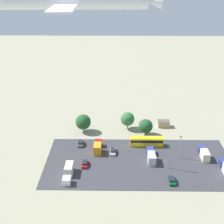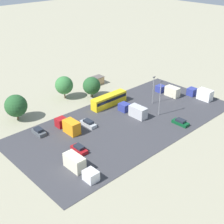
{
  "view_description": "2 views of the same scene",
  "coord_description": "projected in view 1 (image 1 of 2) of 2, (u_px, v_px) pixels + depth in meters",
  "views": [
    {
      "loc": [
        7.51,
        95.14,
        57.83
      ],
      "look_at": [
        8.63,
        19.97,
        23.0
      ],
      "focal_mm": 50.0,
      "sensor_mm": 36.0,
      "label": 1
    },
    {
      "loc": [
        51.79,
        58.72,
        39.77
      ],
      "look_at": [
        1.95,
        5.71,
        2.3
      ],
      "focal_mm": 50.0,
      "sensor_mm": 36.0,
      "label": 2
    }
  ],
  "objects": [
    {
      "name": "tree_near_shed",
      "position": [
        83.0,
        122.0,
        119.44
      ],
      "size": [
        5.89,
        5.89,
        7.07
      ],
      "color": "brown",
      "rests_on": "ground"
    },
    {
      "name": "parked_truck_2",
      "position": [
        98.0,
        147.0,
        107.6
      ],
      "size": [
        2.51,
        7.8,
        3.26
      ],
      "rotation": [
        0.0,
        0.0,
        3.14
      ],
      "color": "maroon",
      "rests_on": "ground"
    },
    {
      "name": "bus",
      "position": [
        146.0,
        141.0,
        110.75
      ],
      "size": [
        11.67,
        2.62,
        3.25
      ],
      "rotation": [
        0.0,
        0.0,
        1.57
      ],
      "color": "gold",
      "rests_on": "ground"
    },
    {
      "name": "parked_car_1",
      "position": [
        113.0,
        151.0,
        106.76
      ],
      "size": [
        1.82,
        4.73,
        1.49
      ],
      "rotation": [
        0.0,
        0.0,
        3.14
      ],
      "color": "#ADB2B7",
      "rests_on": "ground"
    },
    {
      "name": "parked_car_0",
      "position": [
        172.0,
        180.0,
        92.23
      ],
      "size": [
        1.87,
        4.41,
        1.4
      ],
      "color": "#0C4723",
      "rests_on": "ground"
    },
    {
      "name": "parked_truck_0",
      "position": [
        68.0,
        172.0,
        94.56
      ],
      "size": [
        2.36,
        8.99,
        3.07
      ],
      "color": "silver",
      "rests_on": "ground"
    },
    {
      "name": "parked_truck_1",
      "position": [
        151.0,
        156.0,
        102.59
      ],
      "size": [
        2.4,
        9.07,
        3.06
      ],
      "rotation": [
        0.0,
        0.0,
        3.14
      ],
      "color": "navy",
      "rests_on": "ground"
    },
    {
      "name": "parked_car_2",
      "position": [
        85.0,
        164.0,
        100.0
      ],
      "size": [
        1.77,
        4.3,
        1.48
      ],
      "color": "maroon",
      "rests_on": "ground"
    },
    {
      "name": "parked_car_3",
      "position": [
        81.0,
        143.0,
        111.45
      ],
      "size": [
        1.82,
        4.1,
        1.59
      ],
      "rotation": [
        0.0,
        0.0,
        3.14
      ],
      "color": "#4C5156",
      "rests_on": "ground"
    },
    {
      "name": "parking_lot_surface",
      "position": [
        139.0,
        162.0,
        102.08
      ],
      "size": [
        60.88,
        29.21,
        0.08
      ],
      "color": "#38383D",
      "rests_on": "ground"
    },
    {
      "name": "airplane",
      "position": [
        72.0,
        1.0,
        61.16
      ],
      "size": [
        34.58,
        28.74,
        7.97
      ],
      "rotation": [
        0.0,
        0.0,
        1.61
      ],
      "color": "white"
    },
    {
      "name": "shed_building",
      "position": [
        164.0,
        124.0,
        124.44
      ],
      "size": [
        4.71,
        3.07,
        2.57
      ],
      "color": "tan",
      "rests_on": "ground"
    },
    {
      "name": "tree_apron_far",
      "position": [
        146.0,
        126.0,
        117.28
      ],
      "size": [
        5.38,
        5.38,
        6.38
      ],
      "color": "brown",
      "rests_on": "ground"
    },
    {
      "name": "light_pole_lot_edge",
      "position": [
        180.0,
        146.0,
        102.4
      ],
      "size": [
        0.9,
        0.28,
        8.3
      ],
      "color": "gray",
      "rests_on": "ground"
    },
    {
      "name": "parked_truck_3",
      "position": [
        204.0,
        154.0,
        104.14
      ],
      "size": [
        2.38,
        8.06,
        2.93
      ],
      "rotation": [
        0.0,
        0.0,
        3.14
      ],
      "color": "navy",
      "rests_on": "ground"
    },
    {
      "name": "ground_plane",
      "position": [
        137.0,
        147.0,
        110.52
      ],
      "size": [
        400.0,
        400.0,
        0.0
      ],
      "primitive_type": "plane",
      "color": "gray"
    },
    {
      "name": "light_pole_lot_centre",
      "position": [
        169.0,
        153.0,
        96.62
      ],
      "size": [
        0.9,
        0.28,
        10.03
      ],
      "color": "gray",
      "rests_on": "ground"
    },
    {
      "name": "tree_apron_mid",
      "position": [
        128.0,
        119.0,
        121.5
      ],
      "size": [
        5.41,
        5.41,
        7.0
      ],
      "color": "brown",
      "rests_on": "ground"
    }
  ]
}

